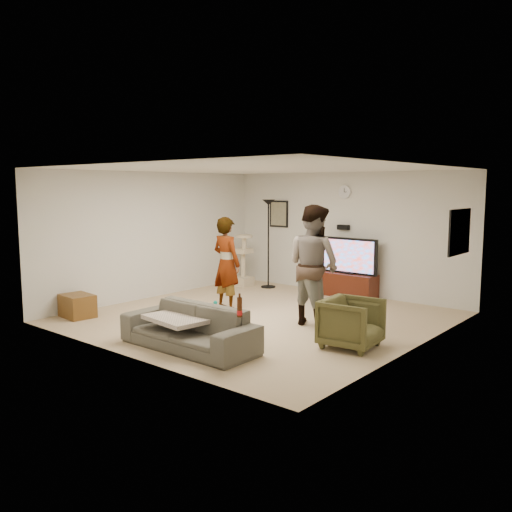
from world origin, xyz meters
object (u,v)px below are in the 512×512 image
Objects in this scene: tv at (349,256)px; beer_bottle at (240,307)px; person_left at (226,264)px; sofa at (189,328)px; person_right at (313,265)px; cat_tree at (243,260)px; armchair at (351,323)px; side_table at (77,306)px; tv_stand at (349,285)px; floor_lamp at (268,244)px.

tv is 4.62m from beer_bottle.
person_left reaches higher than sofa.
person_right is 7.71× the size of beer_bottle.
beer_bottle is (2.12, -2.04, -0.13)m from person_left.
beer_bottle is (0.36, -2.18, -0.25)m from person_right.
cat_tree reaches higher than armchair.
tv_stand is at bearing 59.29° from side_table.
person_right is 1.46m from armchair.
floor_lamp is 7.72× the size of beer_bottle.
cat_tree reaches higher than side_table.
floor_lamp is at bearing -171.84° from tv_stand.
armchair is 1.30× the size of side_table.
tv reaches higher than beer_bottle.
tv is 1.05× the size of cat_tree.
side_table is at bearing 43.33° from person_right.
cat_tree reaches higher than tv_stand.
tv is at bearing 90.91° from sofa.
tv_stand is 0.97× the size of cat_tree.
tv is 2.69m from person_left.
tv_stand is 1.94× the size of side_table.
sofa is 1.02m from beer_bottle.
tv reaches higher than sofa.
person_right reaches higher than cat_tree.
sofa is 2.23m from armchair.
tv is 1.89m from floor_lamp.
floor_lamp is 3.27m from person_right.
person_right reaches higher than beer_bottle.
armchair is (2.87, -0.57, -0.50)m from person_left.
armchair is 4.69m from side_table.
side_table is (-1.58, -2.02, -0.65)m from person_left.
person_left is at bearing -70.16° from floor_lamp.
person_right is at bearing -38.76° from floor_lamp.
cat_tree is at bearing -51.92° from person_left.
beer_bottle is 3.74m from side_table.
floor_lamp is at bearing 124.57° from beer_bottle.
person_left is 2.97m from armchair.
beer_bottle is 0.43× the size of side_table.
floor_lamp reaches higher than tv_stand.
sofa is (-0.56, -2.18, -0.67)m from person_right.
person_right reaches higher than sofa.
floor_lamp is (-1.87, -0.27, 0.73)m from tv_stand.
sofa is at bearing 85.94° from person_right.
tv_stand is 5.21m from side_table.
cat_tree is (-2.42, -0.48, -0.25)m from tv.
beer_bottle is at bearing -0.25° from side_table.
person_left reaches higher than tv.
beer_bottle is at bearing -76.91° from tv.
person_right is (0.68, -2.32, 0.73)m from tv_stand.
tv is at bearing 103.09° from beer_bottle.
person_right is at bearing 32.90° from side_table.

